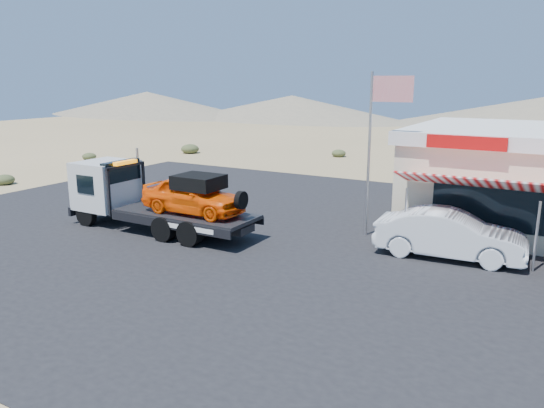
{
  "coord_description": "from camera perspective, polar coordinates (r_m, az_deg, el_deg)",
  "views": [
    {
      "loc": [
        11.19,
        -13.94,
        5.74
      ],
      "look_at": [
        2.24,
        1.68,
        1.5
      ],
      "focal_mm": 35.0,
      "sensor_mm": 36.0,
      "label": 1
    }
  ],
  "objects": [
    {
      "name": "asphalt_lot",
      "position": [
        20.11,
        1.29,
        -3.31
      ],
      "size": [
        32.0,
        24.0,
        0.02
      ],
      "primitive_type": "cube",
      "color": "black",
      "rests_on": "ground"
    },
    {
      "name": "distant_hills",
      "position": [
        72.3,
        13.13,
        9.86
      ],
      "size": [
        126.0,
        48.0,
        4.2
      ],
      "color": "#726B59",
      "rests_on": "ground"
    },
    {
      "name": "ground",
      "position": [
        18.78,
        -8.53,
        -4.7
      ],
      "size": [
        120.0,
        120.0,
        0.0
      ],
      "primitive_type": "plane",
      "color": "#8D7A50",
      "rests_on": "ground"
    },
    {
      "name": "desert_scrub",
      "position": [
        35.54,
        -18.15,
        3.82
      ],
      "size": [
        26.47,
        31.15,
        0.77
      ],
      "color": "#374123",
      "rests_on": "ground"
    },
    {
      "name": "white_sedan",
      "position": [
        18.3,
        18.56,
        -3.12
      ],
      "size": [
        4.85,
        1.99,
        1.56
      ],
      "primitive_type": "imported",
      "rotation": [
        0.0,
        0.0,
        1.64
      ],
      "color": "silver",
      "rests_on": "asphalt_lot"
    },
    {
      "name": "tow_truck",
      "position": [
        20.82,
        -12.37,
        0.93
      ],
      "size": [
        7.82,
        2.32,
        2.61
      ],
      "color": "black",
      "rests_on": "asphalt_lot"
    },
    {
      "name": "flagpole",
      "position": [
        19.58,
        11.11,
        7.21
      ],
      "size": [
        1.55,
        0.1,
        6.0
      ],
      "color": "#99999E",
      "rests_on": "asphalt_lot"
    }
  ]
}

